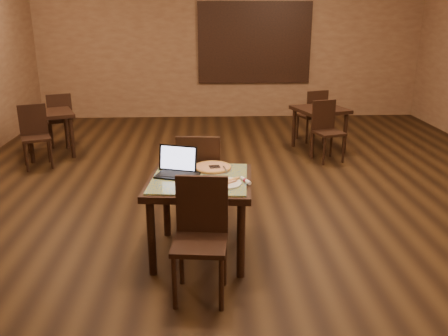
{
  "coord_description": "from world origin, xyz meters",
  "views": [
    {
      "loc": [
        -0.57,
        -5.11,
        2.18
      ],
      "look_at": [
        -0.4,
        -1.11,
        0.85
      ],
      "focal_mm": 38.0,
      "sensor_mm": 36.0,
      "label": 1
    }
  ],
  "objects_px": {
    "tiled_table": "(200,188)",
    "other_table_b_chair_far": "(60,117)",
    "pizza_pan": "(213,169)",
    "laptop": "(178,167)",
    "other_table_a_chair_far": "(314,113)",
    "other_table_b_chair_near": "(35,132)",
    "other_table_a": "(320,115)",
    "other_table_b": "(48,119)",
    "chair_main_far": "(200,175)",
    "other_table_a_chair_near": "(326,127)",
    "chair_main_near": "(201,230)"
  },
  "relations": [
    {
      "from": "tiled_table",
      "to": "other_table_b_chair_far",
      "type": "bearing_deg",
      "value": 126.76
    },
    {
      "from": "pizza_pan",
      "to": "laptop",
      "type": "bearing_deg",
      "value": -157.61
    },
    {
      "from": "laptop",
      "to": "other_table_a_chair_far",
      "type": "distance_m",
      "value": 4.44
    },
    {
      "from": "pizza_pan",
      "to": "other_table_b_chair_near",
      "type": "bearing_deg",
      "value": 134.62
    },
    {
      "from": "pizza_pan",
      "to": "tiled_table",
      "type": "bearing_deg",
      "value": -116.57
    },
    {
      "from": "tiled_table",
      "to": "pizza_pan",
      "type": "height_order",
      "value": "pizza_pan"
    },
    {
      "from": "other_table_a",
      "to": "other_table_b",
      "type": "distance_m",
      "value": 4.31
    },
    {
      "from": "chair_main_far",
      "to": "pizza_pan",
      "type": "height_order",
      "value": "chair_main_far"
    },
    {
      "from": "tiled_table",
      "to": "pizza_pan",
      "type": "bearing_deg",
      "value": 68.88
    },
    {
      "from": "chair_main_far",
      "to": "other_table_a_chair_near",
      "type": "xyz_separation_m",
      "value": [
        1.9,
        2.31,
        -0.06
      ]
    },
    {
      "from": "chair_main_near",
      "to": "chair_main_far",
      "type": "xyz_separation_m",
      "value": [
        -0.02,
        1.23,
        0.03
      ]
    },
    {
      "from": "other_table_b_chair_near",
      "to": "other_table_a_chair_far",
      "type": "bearing_deg",
      "value": -7.86
    },
    {
      "from": "chair_main_far",
      "to": "other_table_b_chair_near",
      "type": "relative_size",
      "value": 1.12
    },
    {
      "from": "chair_main_far",
      "to": "other_table_a_chair_near",
      "type": "height_order",
      "value": "chair_main_far"
    },
    {
      "from": "other_table_a",
      "to": "other_table_a_chair_far",
      "type": "xyz_separation_m",
      "value": [
        0.02,
        0.53,
        -0.07
      ]
    },
    {
      "from": "chair_main_far",
      "to": "other_table_b_chair_far",
      "type": "relative_size",
      "value": 1.12
    },
    {
      "from": "pizza_pan",
      "to": "other_table_a",
      "type": "relative_size",
      "value": 0.39
    },
    {
      "from": "other_table_a_chair_near",
      "to": "other_table_b_chair_far",
      "type": "height_order",
      "value": "other_table_a_chair_near"
    },
    {
      "from": "chair_main_near",
      "to": "other_table_b_chair_far",
      "type": "height_order",
      "value": "chair_main_near"
    },
    {
      "from": "other_table_a",
      "to": "tiled_table",
      "type": "bearing_deg",
      "value": -137.04
    },
    {
      "from": "chair_main_near",
      "to": "other_table_b_chair_far",
      "type": "xyz_separation_m",
      "value": [
        -2.36,
        4.48,
        -0.03
      ]
    },
    {
      "from": "pizza_pan",
      "to": "other_table_a_chair_far",
      "type": "relative_size",
      "value": 0.41
    },
    {
      "from": "other_table_a",
      "to": "other_table_b_chair_far",
      "type": "distance_m",
      "value": 4.29
    },
    {
      "from": "other_table_a_chair_far",
      "to": "other_table_b",
      "type": "bearing_deg",
      "value": -9.46
    },
    {
      "from": "other_table_b_chair_far",
      "to": "other_table_b_chair_near",
      "type": "bearing_deg",
      "value": 63.72
    },
    {
      "from": "laptop",
      "to": "other_table_b_chair_near",
      "type": "distance_m",
      "value": 3.51
    },
    {
      "from": "other_table_a_chair_near",
      "to": "chair_main_far",
      "type": "bearing_deg",
      "value": -147.44
    },
    {
      "from": "other_table_b_chair_near",
      "to": "other_table_b_chair_far",
      "type": "distance_m",
      "value": 1.06
    },
    {
      "from": "laptop",
      "to": "pizza_pan",
      "type": "relative_size",
      "value": 1.16
    },
    {
      "from": "laptop",
      "to": "other_table_b",
      "type": "bearing_deg",
      "value": 142.14
    },
    {
      "from": "other_table_a_chair_far",
      "to": "other_table_b_chair_far",
      "type": "distance_m",
      "value": 4.3
    },
    {
      "from": "other_table_a",
      "to": "other_table_b_chair_near",
      "type": "distance_m",
      "value": 4.38
    },
    {
      "from": "laptop",
      "to": "other_table_b",
      "type": "distance_m",
      "value": 3.91
    },
    {
      "from": "tiled_table",
      "to": "chair_main_far",
      "type": "distance_m",
      "value": 0.62
    },
    {
      "from": "other_table_a_chair_far",
      "to": "other_table_a_chair_near",
      "type": "bearing_deg",
      "value": 69.41
    },
    {
      "from": "chair_main_far",
      "to": "other_table_b_chair_far",
      "type": "distance_m",
      "value": 4.01
    },
    {
      "from": "pizza_pan",
      "to": "other_table_b",
      "type": "bearing_deg",
      "value": 128.94
    },
    {
      "from": "tiled_table",
      "to": "other_table_b",
      "type": "xyz_separation_m",
      "value": [
        -2.38,
        3.34,
        -0.08
      ]
    },
    {
      "from": "tiled_table",
      "to": "other_table_a_chair_far",
      "type": "xyz_separation_m",
      "value": [
        1.95,
        3.98,
        -0.15
      ]
    },
    {
      "from": "laptop",
      "to": "other_table_a",
      "type": "bearing_deg",
      "value": 75.71
    },
    {
      "from": "laptop",
      "to": "tiled_table",
      "type": "bearing_deg",
      "value": -10.32
    },
    {
      "from": "other_table_a",
      "to": "other_table_a_chair_near",
      "type": "relative_size",
      "value": 1.04
    },
    {
      "from": "tiled_table",
      "to": "chair_main_near",
      "type": "height_order",
      "value": "chair_main_near"
    },
    {
      "from": "chair_main_near",
      "to": "other_table_a",
      "type": "bearing_deg",
      "value": 70.99
    },
    {
      "from": "pizza_pan",
      "to": "other_table_b_chair_near",
      "type": "xyz_separation_m",
      "value": [
        -2.53,
        2.57,
        -0.26
      ]
    },
    {
      "from": "tiled_table",
      "to": "other_table_a_chair_near",
      "type": "distance_m",
      "value": 3.49
    },
    {
      "from": "chair_main_far",
      "to": "other_table_a_chair_far",
      "type": "distance_m",
      "value": 3.9
    },
    {
      "from": "laptop",
      "to": "other_table_b_chair_far",
      "type": "bearing_deg",
      "value": 137.88
    },
    {
      "from": "chair_main_near",
      "to": "laptop",
      "type": "xyz_separation_m",
      "value": [
        -0.21,
        0.72,
        0.29
      ]
    },
    {
      "from": "other_table_a_chair_near",
      "to": "other_table_b_chair_near",
      "type": "distance_m",
      "value": 4.31
    }
  ]
}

